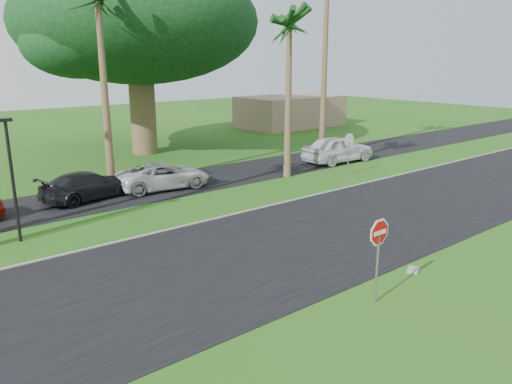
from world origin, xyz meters
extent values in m
plane|color=#1C5816|center=(0.00, 0.00, 0.00)|extent=(120.00, 120.00, 0.00)
cube|color=black|center=(0.00, 2.00, 0.01)|extent=(120.00, 8.00, 0.02)
cube|color=black|center=(0.00, 12.50, 0.01)|extent=(120.00, 5.00, 0.02)
cube|color=gray|center=(0.00, 6.05, 0.03)|extent=(120.00, 0.12, 0.06)
cylinder|color=gray|center=(0.50, -3.00, 1.00)|extent=(0.07, 0.07, 2.00)
cylinder|color=white|center=(0.50, -3.00, 2.10)|extent=(1.05, 0.02, 1.05)
cylinder|color=red|center=(0.50, -3.00, 2.10)|extent=(0.90, 0.02, 0.90)
cube|color=white|center=(0.50, -3.00, 2.10)|extent=(0.50, 0.02, 0.12)
cylinder|color=gray|center=(12.00, 8.00, 1.00)|extent=(0.07, 0.07, 2.00)
cylinder|color=white|center=(12.00, 8.00, 2.10)|extent=(1.05, 0.02, 1.05)
cylinder|color=red|center=(12.00, 8.00, 2.10)|extent=(0.90, 0.02, 0.90)
cube|color=white|center=(12.00, 8.00, 2.10)|extent=(0.50, 0.02, 0.12)
cone|color=brown|center=(0.00, 14.00, 4.75)|extent=(0.44, 0.44, 9.50)
cone|color=brown|center=(9.00, 10.00, 4.25)|extent=(0.44, 0.44, 8.50)
cone|color=brown|center=(15.00, 13.00, 6.00)|extent=(0.44, 0.44, 12.00)
cylinder|color=brown|center=(6.00, 22.00, 3.00)|extent=(1.80, 1.80, 6.00)
ellipsoid|color=black|center=(6.00, 22.00, 9.00)|extent=(16.50, 16.50, 8.25)
cylinder|color=black|center=(-6.00, 8.50, 2.25)|extent=(0.12, 0.12, 4.50)
cube|color=black|center=(-6.00, 8.50, 4.58)|extent=(0.45, 0.25, 0.12)
cube|color=gray|center=(24.00, 26.00, 1.50)|extent=(10.00, 6.00, 3.00)
imported|color=black|center=(-1.81, 12.54, 0.68)|extent=(4.99, 2.84, 1.36)
imported|color=silver|center=(2.08, 12.06, 0.68)|extent=(5.13, 2.86, 1.36)
imported|color=silver|center=(14.40, 10.95, 0.88)|extent=(5.25, 2.34, 1.75)
cube|color=gray|center=(3.21, -2.43, 0.03)|extent=(0.65, 0.55, 0.06)
camera|label=1|loc=(-10.20, -10.88, 6.72)|focal=35.00mm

